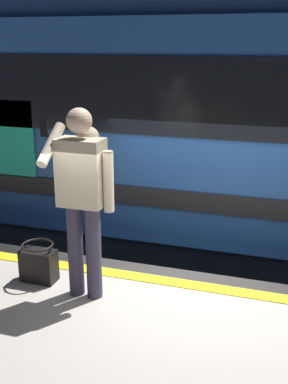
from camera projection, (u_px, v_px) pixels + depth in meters
The scene contains 7 objects.
ground_plane at pixel (188, 363), 5.26m from camera, with size 24.94×24.94×0.00m, color #4C4742.
safety_line at pixel (184, 284), 4.65m from camera, with size 15.74×0.16×0.01m, color yellow.
track_rail_near at pixel (214, 288), 6.69m from camera, with size 20.87×0.08×0.16m, color slate.
track_rail_far at pixel (229, 248), 7.99m from camera, with size 20.87×0.08×0.16m, color slate.
train_carriage at pixel (183, 113), 6.83m from camera, with size 12.51×2.76×3.73m.
passenger at pixel (83, 189), 4.16m from camera, with size 0.57×0.55×1.73m.
handbag at pixel (39, 264), 4.67m from camera, with size 0.34×0.31×0.39m.
Camera 1 is at (-0.91, 4.38, 3.39)m, focal length 44.86 mm.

